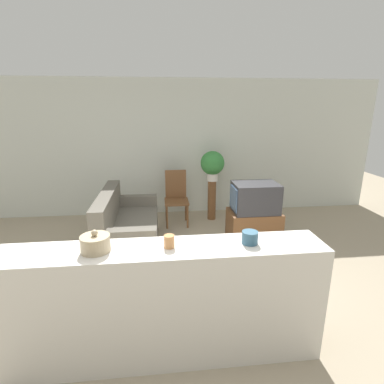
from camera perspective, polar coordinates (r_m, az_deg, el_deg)
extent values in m
plane|color=tan|center=(3.42, -5.06, -23.47)|extent=(14.00, 14.00, 0.00)
cube|color=silver|center=(6.13, -6.18, 8.23)|extent=(9.00, 0.06, 2.70)
cube|color=#605B51|center=(4.79, -11.65, -8.10)|extent=(0.84, 1.67, 0.48)
cube|color=#605B51|center=(4.67, -15.87, -2.93)|extent=(0.20, 1.67, 0.45)
cube|color=#605B51|center=(4.08, -12.65, -11.26)|extent=(0.84, 0.16, 0.66)
cube|color=#605B51|center=(5.46, -11.03, -4.01)|extent=(0.84, 0.16, 0.66)
cube|color=brown|center=(5.01, 11.62, -6.58)|extent=(0.81, 0.54, 0.55)
cube|color=#333338|center=(4.84, 11.96, -1.03)|extent=(0.70, 0.52, 0.46)
cube|color=#4C6B93|center=(4.74, 7.91, -1.18)|extent=(0.02, 0.42, 0.36)
cube|color=brown|center=(5.60, -2.97, -1.83)|extent=(0.44, 0.44, 0.04)
cube|color=brown|center=(5.71, -3.13, 1.55)|extent=(0.40, 0.04, 0.54)
cylinder|color=brown|center=(5.49, -4.79, -4.86)|extent=(0.04, 0.04, 0.44)
cylinder|color=brown|center=(5.51, -0.83, -4.72)|extent=(0.04, 0.04, 0.44)
cylinder|color=brown|center=(5.85, -4.90, -3.54)|extent=(0.04, 0.04, 0.44)
cylinder|color=brown|center=(5.87, -1.19, -3.41)|extent=(0.04, 0.04, 0.44)
cylinder|color=brown|center=(5.91, 3.78, -1.53)|extent=(0.16, 0.16, 0.79)
cylinder|color=white|center=(5.78, 3.87, 2.90)|extent=(0.21, 0.21, 0.15)
sphere|color=#38843D|center=(5.73, 3.92, 5.53)|extent=(0.46, 0.46, 0.46)
cube|color=silver|center=(2.77, -5.12, -20.36)|extent=(2.71, 0.44, 1.06)
cylinder|color=tan|center=(2.52, -17.92, -9.31)|extent=(0.23, 0.23, 0.13)
sphere|color=tan|center=(2.49, -18.10, -7.41)|extent=(0.05, 0.05, 0.05)
cylinder|color=#C6844C|center=(2.47, -4.36, -9.37)|extent=(0.09, 0.09, 0.11)
cylinder|color=#335B75|center=(2.58, 10.96, -8.50)|extent=(0.14, 0.14, 0.11)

